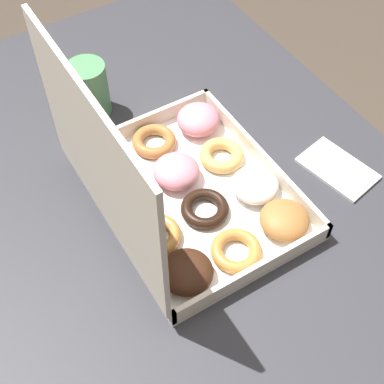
{
  "coord_description": "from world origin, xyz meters",
  "views": [
    {
      "loc": [
        -0.46,
        0.26,
        1.48
      ],
      "look_at": [
        0.01,
        -0.03,
        0.76
      ],
      "focal_mm": 50.0,
      "sensor_mm": 36.0,
      "label": 1
    }
  ],
  "objects": [
    {
      "name": "coffee_mug",
      "position": [
        0.3,
        0.02,
        0.8
      ],
      "size": [
        0.07,
        0.07,
        0.11
      ],
      "color": "#4C8456",
      "rests_on": "dining_table"
    },
    {
      "name": "dining_table",
      "position": [
        0.0,
        0.0,
        0.65
      ],
      "size": [
        1.22,
        0.82,
        0.75
      ],
      "color": "#2D2D33",
      "rests_on": "ground_plane"
    },
    {
      "name": "donut_box",
      "position": [
        0.01,
        -0.0,
        0.8
      ],
      "size": [
        0.37,
        0.3,
        0.32
      ],
      "color": "white",
      "rests_on": "dining_table"
    },
    {
      "name": "paper_napkin",
      "position": [
        -0.07,
        -0.28,
        0.75
      ],
      "size": [
        0.14,
        0.11,
        0.01
      ],
      "color": "white",
      "rests_on": "dining_table"
    },
    {
      "name": "ground_plane",
      "position": [
        0.0,
        0.0,
        0.0
      ],
      "size": [
        8.0,
        8.0,
        0.0
      ],
      "primitive_type": "plane",
      "color": "#42382D"
    }
  ]
}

